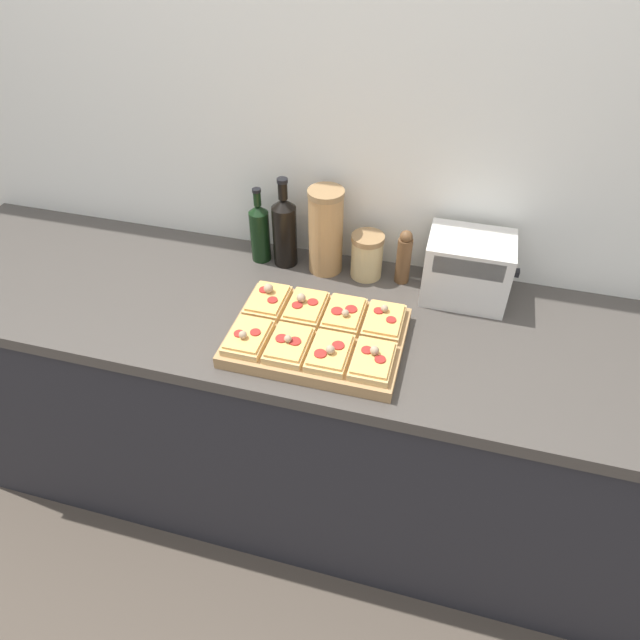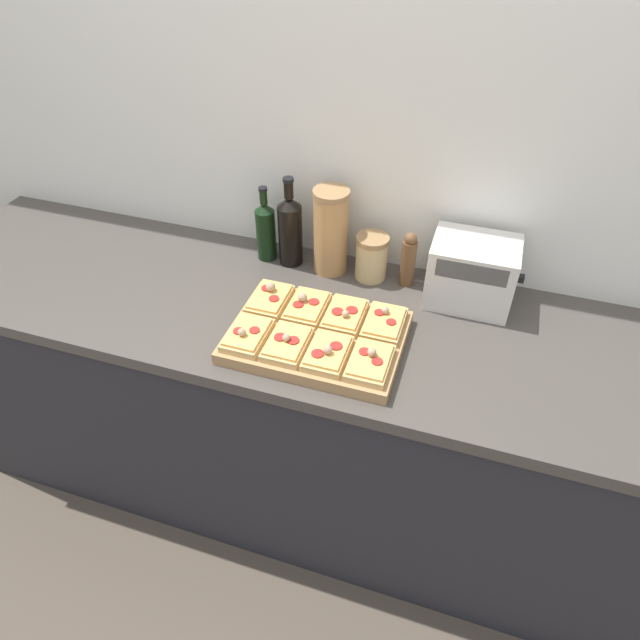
{
  "view_description": "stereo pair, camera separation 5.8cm",
  "coord_description": "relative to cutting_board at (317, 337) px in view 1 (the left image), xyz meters",
  "views": [
    {
      "loc": [
        0.37,
        -0.92,
        2.01
      ],
      "look_at": [
        0.06,
        0.24,
        0.98
      ],
      "focal_mm": 32.0,
      "sensor_mm": 36.0,
      "label": 1
    },
    {
      "loc": [
        0.43,
        -0.9,
        2.01
      ],
      "look_at": [
        0.06,
        0.24,
        0.98
      ],
      "focal_mm": 32.0,
      "sensor_mm": 36.0,
      "label": 2
    }
  ],
  "objects": [
    {
      "name": "pizza_slice_front_left",
      "position": [
        -0.17,
        -0.08,
        0.03
      ],
      "size": [
        0.1,
        0.15,
        0.05
      ],
      "color": "tan",
      "rests_on": "cutting_board"
    },
    {
      "name": "pepper_mill",
      "position": [
        0.18,
        0.35,
        0.07
      ],
      "size": [
        0.05,
        0.05,
        0.18
      ],
      "color": "brown",
      "rests_on": "kitchen_counter"
    },
    {
      "name": "kitchen_counter",
      "position": [
        -0.06,
        0.11,
        -0.48
      ],
      "size": [
        2.63,
        0.67,
        0.93
      ],
      "color": "#232328",
      "rests_on": "ground_plane"
    },
    {
      "name": "pizza_slice_back_midright",
      "position": [
        0.06,
        0.08,
        0.03
      ],
      "size": [
        0.1,
        0.15,
        0.05
      ],
      "color": "tan",
      "rests_on": "cutting_board"
    },
    {
      "name": "pizza_slice_back_midleft",
      "position": [
        -0.06,
        0.08,
        0.03
      ],
      "size": [
        0.1,
        0.15,
        0.05
      ],
      "color": "tan",
      "rests_on": "cutting_board"
    },
    {
      "name": "pizza_slice_front_midleft",
      "position": [
        -0.06,
        -0.08,
        0.03
      ],
      "size": [
        0.1,
        0.15,
        0.05
      ],
      "color": "tan",
      "rests_on": "cutting_board"
    },
    {
      "name": "wine_bottle",
      "position": [
        -0.2,
        0.35,
        0.11
      ],
      "size": [
        0.08,
        0.08,
        0.3
      ],
      "color": "black",
      "rests_on": "kitchen_counter"
    },
    {
      "name": "wall_back",
      "position": [
        -0.06,
        0.47,
        0.31
      ],
      "size": [
        6.0,
        0.06,
        2.5
      ],
      "color": "silver",
      "rests_on": "ground_plane"
    },
    {
      "name": "pizza_slice_back_right",
      "position": [
        0.17,
        0.08,
        0.03
      ],
      "size": [
        0.1,
        0.15,
        0.05
      ],
      "color": "tan",
      "rests_on": "cutting_board"
    },
    {
      "name": "grain_jar_short",
      "position": [
        0.07,
        0.35,
        0.06
      ],
      "size": [
        0.1,
        0.1,
        0.15
      ],
      "color": "tan",
      "rests_on": "kitchen_counter"
    },
    {
      "name": "pizza_slice_front_midright",
      "position": [
        0.06,
        -0.08,
        0.03
      ],
      "size": [
        0.1,
        0.15,
        0.05
      ],
      "color": "tan",
      "rests_on": "cutting_board"
    },
    {
      "name": "olive_oil_bottle",
      "position": [
        -0.29,
        0.35,
        0.09
      ],
      "size": [
        0.06,
        0.06,
        0.26
      ],
      "color": "black",
      "rests_on": "kitchen_counter"
    },
    {
      "name": "toaster_oven",
      "position": [
        0.37,
        0.32,
        0.08
      ],
      "size": [
        0.27,
        0.18,
        0.2
      ],
      "color": "beige",
      "rests_on": "kitchen_counter"
    },
    {
      "name": "cutting_board",
      "position": [
        0.0,
        0.0,
        0.0
      ],
      "size": [
        0.47,
        0.34,
        0.04
      ],
      "primitive_type": "cube",
      "color": "#A37A4C",
      "rests_on": "kitchen_counter"
    },
    {
      "name": "grain_jar_tall",
      "position": [
        -0.07,
        0.35,
        0.12
      ],
      "size": [
        0.11,
        0.11,
        0.28
      ],
      "color": "#AD7F4C",
      "rests_on": "kitchen_counter"
    },
    {
      "name": "pizza_slice_front_right",
      "position": [
        0.17,
        -0.08,
        0.03
      ],
      "size": [
        0.1,
        0.15,
        0.05
      ],
      "color": "tan",
      "rests_on": "cutting_board"
    },
    {
      "name": "ground_plane",
      "position": [
        -0.06,
        -0.21,
        -0.94
      ],
      "size": [
        12.0,
        12.0,
        0.0
      ],
      "primitive_type": "plane",
      "color": "#4C4238"
    },
    {
      "name": "pizza_slice_back_left",
      "position": [
        -0.17,
        0.08,
        0.03
      ],
      "size": [
        0.1,
        0.15,
        0.06
      ],
      "color": "tan",
      "rests_on": "cutting_board"
    }
  ]
}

